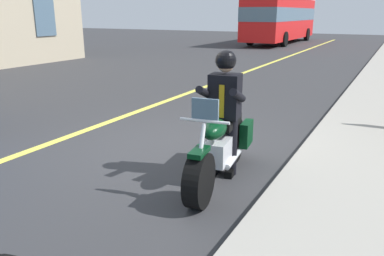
{
  "coord_description": "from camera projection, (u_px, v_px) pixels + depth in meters",
  "views": [
    {
      "loc": [
        5.24,
        3.22,
        2.2
      ],
      "look_at": [
        1.0,
        0.93,
        0.75
      ],
      "focal_mm": 35.94,
      "sensor_mm": 36.0,
      "label": 1
    }
  ],
  "objects": [
    {
      "name": "ground_plane",
      "position": [
        172.0,
        148.0,
        6.51
      ],
      "size": [
        80.0,
        80.0,
        0.0
      ],
      "primitive_type": "plane",
      "color": "#333335"
    },
    {
      "name": "lane_center_stripe",
      "position": [
        83.0,
        131.0,
        7.42
      ],
      "size": [
        60.0,
        0.16,
        0.01
      ],
      "primitive_type": "cube",
      "color": "#E5DB4C",
      "rests_on": "ground_plane"
    },
    {
      "name": "motorcycle_main",
      "position": [
        220.0,
        147.0,
        5.19
      ],
      "size": [
        2.22,
        0.79,
        1.26
      ],
      "color": "black",
      "rests_on": "ground_plane"
    },
    {
      "name": "rider_main",
      "position": [
        225.0,
        102.0,
        5.19
      ],
      "size": [
        0.68,
        0.61,
        1.74
      ],
      "color": "black",
      "rests_on": "ground_plane"
    },
    {
      "name": "bus_near",
      "position": [
        281.0,
        17.0,
        28.68
      ],
      "size": [
        11.05,
        2.7,
        3.3
      ],
      "color": "red",
      "rests_on": "ground_plane"
    }
  ]
}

